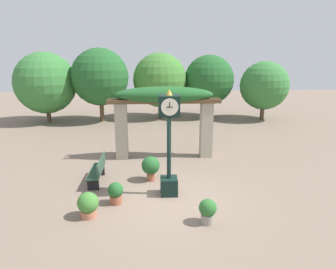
{
  "coord_description": "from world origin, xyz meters",
  "views": [
    {
      "loc": [
        -0.59,
        -8.59,
        4.31
      ],
      "look_at": [
        -0.03,
        0.75,
        1.86
      ],
      "focal_mm": 32.0,
      "sensor_mm": 36.0,
      "label": 1
    }
  ],
  "objects_px": {
    "potted_plant_near_left": "(151,166)",
    "potted_plant_far_left": "(88,204)",
    "pedestal_clock": "(169,139)",
    "potted_plant_near_right": "(208,210)",
    "park_bench": "(98,170)",
    "potted_plant_far_right": "(116,192)"
  },
  "relations": [
    {
      "from": "pedestal_clock",
      "to": "potted_plant_near_left",
      "type": "xyz_separation_m",
      "value": [
        -0.58,
        1.14,
        -1.31
      ]
    },
    {
      "from": "park_bench",
      "to": "pedestal_clock",
      "type": "bearing_deg",
      "value": 65.69
    },
    {
      "from": "potted_plant_near_right",
      "to": "potted_plant_far_left",
      "type": "bearing_deg",
      "value": 170.95
    },
    {
      "from": "potted_plant_far_left",
      "to": "park_bench",
      "type": "xyz_separation_m",
      "value": [
        -0.12,
        2.37,
        0.07
      ]
    },
    {
      "from": "potted_plant_near_right",
      "to": "potted_plant_far_left",
      "type": "distance_m",
      "value": 3.26
    },
    {
      "from": "potted_plant_far_left",
      "to": "potted_plant_far_right",
      "type": "bearing_deg",
      "value": 47.69
    },
    {
      "from": "potted_plant_near_right",
      "to": "park_bench",
      "type": "xyz_separation_m",
      "value": [
        -3.34,
        2.88,
        0.07
      ]
    },
    {
      "from": "potted_plant_far_right",
      "to": "park_bench",
      "type": "relative_size",
      "value": 0.42
    },
    {
      "from": "pedestal_clock",
      "to": "park_bench",
      "type": "height_order",
      "value": "pedestal_clock"
    },
    {
      "from": "potted_plant_near_left",
      "to": "potted_plant_near_right",
      "type": "height_order",
      "value": "potted_plant_near_left"
    },
    {
      "from": "potted_plant_near_right",
      "to": "potted_plant_far_right",
      "type": "xyz_separation_m",
      "value": [
        -2.54,
        1.25,
        -0.01
      ]
    },
    {
      "from": "potted_plant_near_left",
      "to": "potted_plant_far_left",
      "type": "height_order",
      "value": "potted_plant_near_left"
    },
    {
      "from": "potted_plant_near_left",
      "to": "potted_plant_near_right",
      "type": "bearing_deg",
      "value": -63.04
    },
    {
      "from": "potted_plant_far_right",
      "to": "pedestal_clock",
      "type": "bearing_deg",
      "value": 18.15
    },
    {
      "from": "potted_plant_near_left",
      "to": "potted_plant_far_left",
      "type": "bearing_deg",
      "value": -125.57
    },
    {
      "from": "potted_plant_far_left",
      "to": "pedestal_clock",
      "type": "bearing_deg",
      "value": 28.92
    },
    {
      "from": "potted_plant_near_left",
      "to": "potted_plant_far_left",
      "type": "xyz_separation_m",
      "value": [
        -1.73,
        -2.42,
        -0.16
      ]
    },
    {
      "from": "potted_plant_near_right",
      "to": "potted_plant_far_left",
      "type": "xyz_separation_m",
      "value": [
        -3.22,
        0.51,
        0.0
      ]
    },
    {
      "from": "potted_plant_near_left",
      "to": "park_bench",
      "type": "xyz_separation_m",
      "value": [
        -1.85,
        -0.05,
        -0.1
      ]
    },
    {
      "from": "potted_plant_near_right",
      "to": "potted_plant_far_left",
      "type": "height_order",
      "value": "potted_plant_far_left"
    },
    {
      "from": "potted_plant_near_right",
      "to": "park_bench",
      "type": "bearing_deg",
      "value": 139.18
    },
    {
      "from": "potted_plant_near_left",
      "to": "potted_plant_far_left",
      "type": "relative_size",
      "value": 1.25
    }
  ]
}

